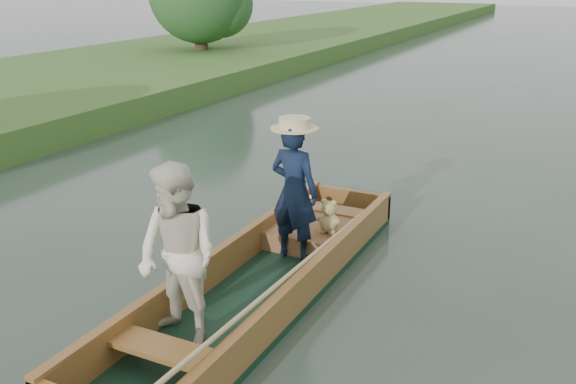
% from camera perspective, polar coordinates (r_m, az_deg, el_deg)
% --- Properties ---
extents(ground, '(120.00, 120.00, 0.00)m').
position_cam_1_polar(ground, '(6.67, -2.33, -9.26)').
color(ground, '#283D30').
rests_on(ground, ground).
extents(trees_far, '(21.93, 11.92, 4.31)m').
position_cam_1_polar(trees_far, '(14.36, 16.32, 15.50)').
color(trees_far, '#47331E').
rests_on(trees_far, ground).
extents(punt, '(1.18, 5.30, 1.70)m').
position_cam_1_polar(punt, '(6.34, -3.62, -5.28)').
color(punt, black).
rests_on(punt, ground).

